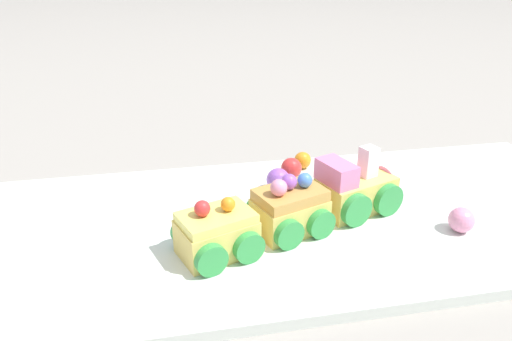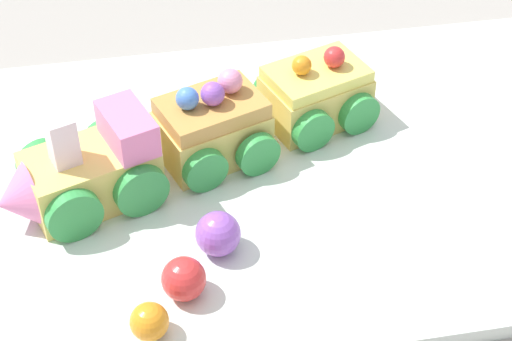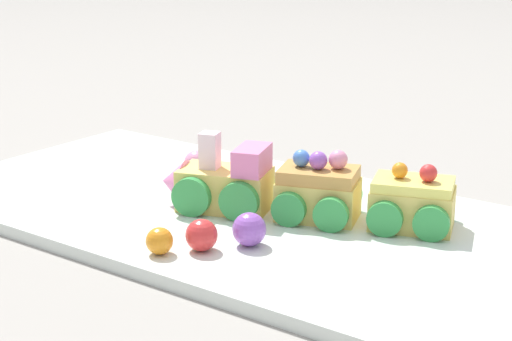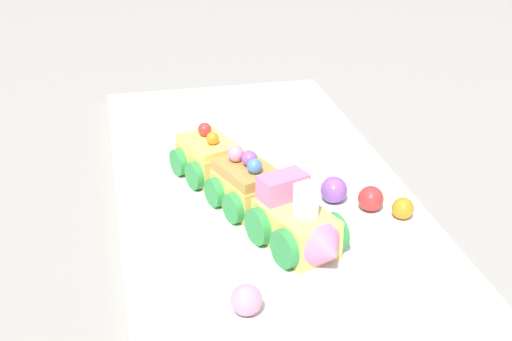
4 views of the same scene
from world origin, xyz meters
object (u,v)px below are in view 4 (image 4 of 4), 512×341
object	(u,v)px
gumball_purple	(334,191)
cake_train_locomotive	(299,227)
cake_car_caramel	(247,186)
gumball_pink	(246,300)
gumball_red	(371,199)
cake_car_lemon	(209,158)
gumball_orange	(403,208)

from	to	relation	value
gumball_purple	cake_train_locomotive	bearing A→B (deg)	-37.64
cake_car_caramel	gumball_pink	size ratio (longest dim) A/B	3.28
gumball_purple	gumball_red	world-z (taller)	gumball_purple
cake_car_lemon	gumball_red	size ratio (longest dim) A/B	3.28
gumball_orange	gumball_purple	world-z (taller)	gumball_purple
cake_train_locomotive	cake_car_caramel	size ratio (longest dim) A/B	1.32
gumball_purple	gumball_red	size ratio (longest dim) A/B	1.07
cake_car_lemon	gumball_orange	distance (m)	0.23
gumball_pink	gumball_red	size ratio (longest dim) A/B	1.00
gumball_orange	gumball_pink	distance (m)	0.23
cake_car_lemon	gumball_purple	distance (m)	0.15
gumball_red	gumball_pink	bearing A→B (deg)	-48.81
cake_car_lemon	gumball_orange	world-z (taller)	cake_car_lemon
cake_car_caramel	gumball_pink	xyz separation A→B (m)	(0.18, -0.04, -0.01)
cake_train_locomotive	gumball_purple	world-z (taller)	cake_train_locomotive
gumball_orange	gumball_purple	size ratio (longest dim) A/B	0.79
cake_train_locomotive	gumball_orange	distance (m)	0.13
cake_car_lemon	gumball_pink	xyz separation A→B (m)	(0.26, -0.01, -0.01)
cake_train_locomotive	gumball_purple	xyz separation A→B (m)	(-0.08, 0.06, -0.01)
cake_train_locomotive	cake_car_caramel	distance (m)	0.10
cake_car_caramel	gumball_pink	bearing A→B (deg)	-31.29
gumball_red	gumball_purple	bearing A→B (deg)	-126.15
cake_car_caramel	gumball_red	world-z (taller)	cake_car_caramel
cake_car_caramel	gumball_purple	world-z (taller)	cake_car_caramel
cake_car_caramel	gumball_orange	world-z (taller)	cake_car_caramel
gumball_pink	gumball_red	xyz separation A→B (m)	(-0.14, 0.17, -0.00)
cake_car_lemon	gumball_orange	bearing A→B (deg)	32.97
cake_car_caramel	gumball_orange	size ratio (longest dim) A/B	3.89
gumball_purple	gumball_pink	bearing A→B (deg)	-38.14
cake_train_locomotive	gumball_pink	world-z (taller)	cake_train_locomotive
cake_car_caramel	gumball_purple	distance (m)	0.10
gumball_purple	gumball_red	distance (m)	0.04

